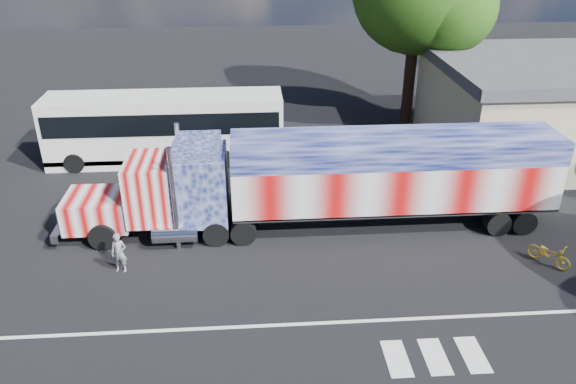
{
  "coord_description": "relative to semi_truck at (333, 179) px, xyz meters",
  "views": [
    {
      "loc": [
        -1.46,
        -17.58,
        12.37
      ],
      "look_at": [
        0.0,
        3.0,
        1.9
      ],
      "focal_mm": 35.0,
      "sensor_mm": 36.0,
      "label": 1
    }
  ],
  "objects": [
    {
      "name": "lane_markings",
      "position": [
        -0.18,
        -7.08,
        -2.28
      ],
      "size": [
        30.0,
        2.67,
        0.01
      ],
      "color": "silver",
      "rests_on": "ground"
    },
    {
      "name": "bicycle",
      "position": [
        8.0,
        -3.44,
        -1.83
      ],
      "size": [
        1.52,
        1.73,
        0.9
      ],
      "primitive_type": "imported",
      "rotation": [
        0.0,
        0.0,
        0.65
      ],
      "color": "gold",
      "rests_on": "ground"
    },
    {
      "name": "coach_bus",
      "position": [
        -7.88,
        7.81,
        -0.4
      ],
      "size": [
        12.49,
        2.91,
        3.63
      ],
      "color": "silver",
      "rests_on": "ground"
    },
    {
      "name": "woman",
      "position": [
        -8.44,
        -2.74,
        -1.48
      ],
      "size": [
        0.63,
        0.45,
        1.62
      ],
      "primitive_type": "imported",
      "rotation": [
        0.0,
        0.0,
        -0.12
      ],
      "color": "slate",
      "rests_on": "ground"
    },
    {
      "name": "semi_truck",
      "position": [
        0.0,
        0.0,
        0.0
      ],
      "size": [
        20.82,
        3.29,
        4.44
      ],
      "color": "black",
      "rests_on": "ground"
    },
    {
      "name": "ground",
      "position": [
        -1.89,
        -3.31,
        -2.28
      ],
      "size": [
        100.0,
        100.0,
        0.0
      ],
      "primitive_type": "plane",
      "color": "black"
    }
  ]
}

